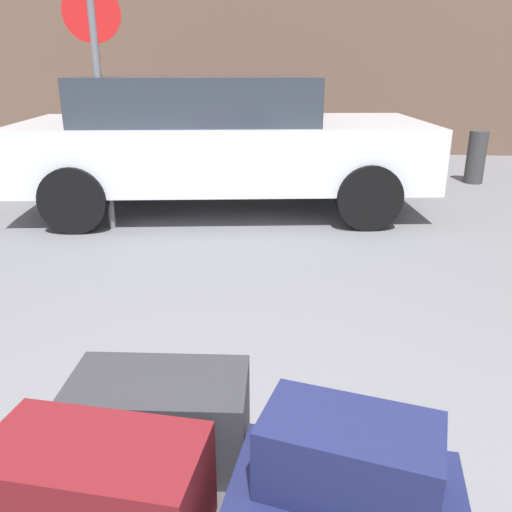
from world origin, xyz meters
The scene contains 6 objects.
duffel_bag_maroon_stacked_top centered at (-0.29, -0.09, 0.49)m, with size 0.56×0.30×0.30m, color maroon.
duffel_bag_charcoal_center centered at (-0.21, 0.24, 0.48)m, with size 0.56×0.31×0.28m, color #2D2D33.
duffel_bag_navy_topmost_pile centered at (0.35, -0.06, 0.64)m, with size 0.43×0.24×0.20m, color #191E47.
parked_car centered at (-0.75, 4.62, 0.76)m, with size 4.50×2.36×1.42m.
bollard_kerb_near centered at (2.49, 6.27, 0.35)m, with size 0.25×0.25×0.70m, color #383838.
no_parking_sign centered at (-1.69, 3.75, 1.37)m, with size 0.49×0.16×2.21m.
Camera 1 is at (0.23, -1.12, 1.55)m, focal length 36.99 mm.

